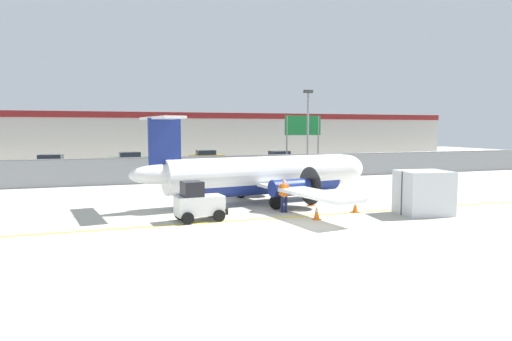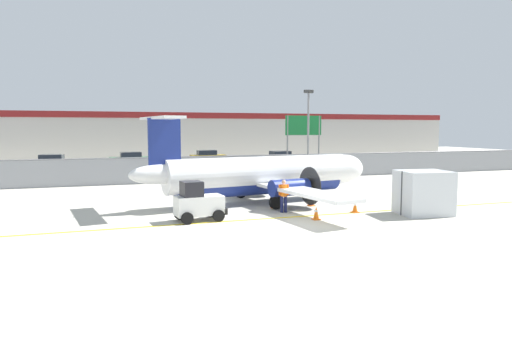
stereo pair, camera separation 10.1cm
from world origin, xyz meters
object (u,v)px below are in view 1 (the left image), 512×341
(commuter_airplane, at_px, (266,175))
(baggage_tug, at_px, (198,203))
(traffic_cone_far_right, at_px, (355,206))
(ground_crew_worker, at_px, (284,194))
(traffic_cone_far_left, at_px, (275,202))
(parked_car_1, at_px, (129,159))
(cargo_container, at_px, (424,193))
(traffic_cone_near_right, at_px, (317,213))
(parked_car_3, at_px, (278,158))
(parked_car_0, at_px, (52,162))
(highway_sign, at_px, (303,130))
(parked_car_2, at_px, (207,157))
(apron_light_pole, at_px, (308,129))
(traffic_cone_near_left, at_px, (311,200))

(commuter_airplane, relative_size, baggage_tug, 6.61)
(commuter_airplane, relative_size, traffic_cone_far_right, 25.09)
(ground_crew_worker, bearing_deg, traffic_cone_far_left, -171.39)
(commuter_airplane, xyz_separation_m, parked_car_1, (-6.04, 27.57, -0.71))
(ground_crew_worker, bearing_deg, cargo_container, 76.61)
(commuter_airplane, xyz_separation_m, traffic_cone_near_right, (0.54, -5.52, -1.29))
(traffic_cone_far_right, height_order, parked_car_3, parked_car_3)
(parked_car_0, relative_size, parked_car_1, 1.02)
(baggage_tug, bearing_deg, highway_sign, 46.94)
(baggage_tug, relative_size, parked_car_2, 0.58)
(traffic_cone_far_left, xyz_separation_m, parked_car_1, (-5.85, 29.55, 0.58))
(parked_car_3, xyz_separation_m, apron_light_pole, (-4.38, -17.01, 3.41))
(baggage_tug, bearing_deg, parked_car_3, 55.75)
(traffic_cone_far_left, bearing_deg, baggage_tug, -156.44)
(baggage_tug, bearing_deg, traffic_cone_near_left, 10.91)
(parked_car_1, bearing_deg, traffic_cone_far_left, 97.88)
(apron_light_pole, bearing_deg, parked_car_3, 75.56)
(traffic_cone_near_left, bearing_deg, cargo_container, -44.16)
(parked_car_0, height_order, parked_car_1, same)
(parked_car_0, bearing_deg, traffic_cone_near_right, -57.50)
(parked_car_3, bearing_deg, cargo_container, 78.04)
(traffic_cone_near_left, height_order, traffic_cone_near_right, same)
(baggage_tug, height_order, parked_car_0, baggage_tug)
(traffic_cone_far_left, xyz_separation_m, apron_light_pole, (6.42, 9.44, 3.99))
(parked_car_3, bearing_deg, parked_car_1, -14.35)
(cargo_container, height_order, apron_light_pole, apron_light_pole)
(traffic_cone_near_left, relative_size, traffic_cone_far_left, 1.00)
(ground_crew_worker, relative_size, highway_sign, 0.31)
(parked_car_1, xyz_separation_m, parked_car_3, (16.65, -3.10, 0.00))
(traffic_cone_far_left, xyz_separation_m, highway_sign, (8.97, 15.86, 3.83))
(traffic_cone_near_right, xyz_separation_m, parked_car_0, (-14.21, 30.84, 0.58))
(traffic_cone_near_left, bearing_deg, parked_car_1, 105.27)
(commuter_airplane, relative_size, traffic_cone_far_left, 25.09)
(ground_crew_worker, height_order, cargo_container, cargo_container)
(traffic_cone_near_left, bearing_deg, traffic_cone_far_right, -64.50)
(traffic_cone_near_left, height_order, parked_car_1, parked_car_1)
(baggage_tug, distance_m, traffic_cone_near_right, 5.61)
(traffic_cone_near_right, xyz_separation_m, apron_light_pole, (5.69, 12.99, 3.99))
(traffic_cone_near_right, distance_m, traffic_cone_far_right, 2.88)
(cargo_container, bearing_deg, highway_sign, 90.03)
(commuter_airplane, distance_m, cargo_container, 8.70)
(cargo_container, bearing_deg, ground_crew_worker, 164.34)
(commuter_airplane, distance_m, parked_car_1, 28.23)
(traffic_cone_far_left, bearing_deg, ground_crew_worker, -90.96)
(commuter_airplane, height_order, parked_car_3, commuter_airplane)
(apron_light_pole, bearing_deg, highway_sign, 68.31)
(traffic_cone_near_left, relative_size, traffic_cone_far_right, 1.00)
(traffic_cone_near_right, distance_m, parked_car_2, 34.80)
(commuter_airplane, height_order, traffic_cone_far_right, commuter_airplane)
(commuter_airplane, distance_m, ground_crew_worker, 3.38)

